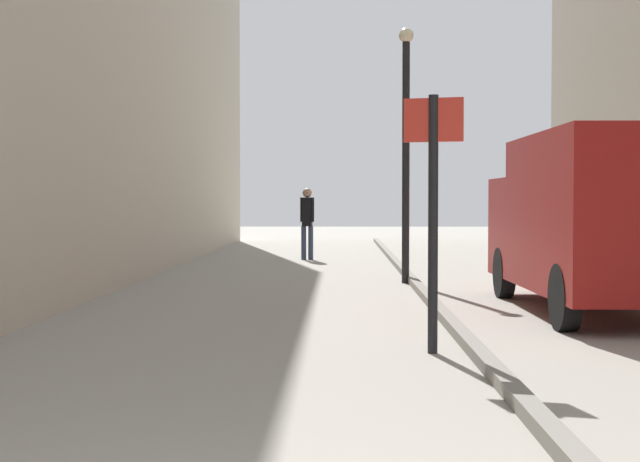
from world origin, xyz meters
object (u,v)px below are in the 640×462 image
delivery_van (596,219)px  street_sign_post (433,200)px  pedestrian_main_foreground (307,218)px  lamp_post (406,138)px

delivery_van → street_sign_post: size_ratio=2.05×
pedestrian_main_foreground → street_sign_post: size_ratio=0.72×
pedestrian_main_foreground → street_sign_post: bearing=-72.8°
pedestrian_main_foreground → street_sign_post: (1.80, -14.61, 0.46)m
pedestrian_main_foreground → delivery_van: 12.03m
pedestrian_main_foreground → lamp_post: size_ratio=0.39×
pedestrian_main_foreground → lamp_post: bearing=-62.6°
street_sign_post → lamp_post: bearing=-77.8°
pedestrian_main_foreground → lamp_post: (2.09, -6.73, 1.64)m
pedestrian_main_foreground → delivery_van: bearing=-58.5°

